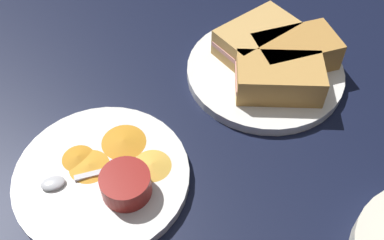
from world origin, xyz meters
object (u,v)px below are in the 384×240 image
sandwich_half_extra (256,38)px  spoon_by_gravy_ramekin (63,181)px  sandwich_half_near (279,78)px  ramekin_dark_sauce (259,35)px  sandwich_half_far (295,52)px  plate_chips_companion (102,176)px  spoon_by_dark_ramekin (271,63)px  plate_sandwich_main (265,72)px  ramekin_light_gravy (126,184)px

sandwich_half_extra → spoon_by_gravy_ramekin: (29.16, 24.58, -2.04)cm
sandwich_half_extra → spoon_by_gravy_ramekin: sandwich_half_extra is taller
spoon_by_gravy_ramekin → sandwich_half_near: bearing=-154.2°
sandwich_half_extra → ramekin_dark_sauce: 1.24cm
ramekin_dark_sauce → sandwich_half_far: bearing=137.3°
plate_chips_companion → spoon_by_dark_ramekin: bearing=-143.5°
plate_sandwich_main → sandwich_half_near: sandwich_half_near is taller
plate_sandwich_main → sandwich_half_extra: bearing=-77.6°
sandwich_half_near → ramekin_dark_sauce: 10.56cm
sandwich_half_extra → spoon_by_gravy_ramekin: size_ratio=1.51×
plate_sandwich_main → spoon_by_gravy_ramekin: bearing=33.3°
sandwich_half_far → spoon_by_gravy_ramekin: 40.75cm
sandwich_half_near → ramekin_light_gravy: size_ratio=2.12×
ramekin_dark_sauce → plate_sandwich_main: bearing=93.4°
spoon_by_dark_ramekin → plate_chips_companion: size_ratio=0.42×
spoon_by_dark_ramekin → spoon_by_gravy_ramekin: (31.21, 20.66, 0.00)cm
spoon_by_dark_ramekin → plate_sandwich_main: bearing=39.0°
sandwich_half_near → sandwich_half_far: 6.86cm
ramekin_dark_sauce → sandwich_half_near: bearing=97.5°
sandwich_half_extra → ramekin_dark_sauce: sandwich_half_extra is taller
spoon_by_dark_ramekin → ramekin_light_gravy: 32.04cm
sandwich_half_near → spoon_by_dark_ramekin: sandwich_half_near is taller
plate_chips_companion → ramekin_light_gravy: 5.30cm
sandwich_half_near → spoon_by_gravy_ramekin: (31.24, 15.10, -2.04)cm
plate_chips_companion → sandwich_half_far: bearing=-146.7°
plate_sandwich_main → plate_chips_companion: bearing=36.4°
sandwich_half_far → sandwich_half_extra: bearing=-32.6°
sandwich_half_near → ramekin_light_gravy: bearing=36.6°
sandwich_half_near → ramekin_light_gravy: 28.42cm
spoon_by_gravy_ramekin → sandwich_half_extra: bearing=-139.9°
plate_sandwich_main → sandwich_half_near: 5.81cm
spoon_by_dark_ramekin → ramekin_light_gravy: size_ratio=1.51×
plate_sandwich_main → ramekin_light_gravy: (21.77, 21.67, 2.57)cm
ramekin_light_gravy → plate_chips_companion: bearing=-39.8°
plate_sandwich_main → sandwich_half_near: (-1.04, 4.74, 3.20)cm
sandwich_half_far → ramekin_light_gravy: 34.91cm
sandwich_half_extra → plate_chips_companion: (24.29, 23.44, -3.20)cm
ramekin_dark_sauce → spoon_by_dark_ramekin: size_ratio=0.61×
sandwich_half_far → ramekin_light_gravy: size_ratio=2.23×
sandwich_half_near → spoon_by_gravy_ramekin: bearing=25.8°
ramekin_dark_sauce → plate_chips_companion: bearing=44.4°
plate_sandwich_main → spoon_by_dark_ramekin: bearing=-141.0°
sandwich_half_extra → ramekin_light_gravy: size_ratio=2.29×
sandwich_half_near → plate_chips_companion: (26.37, 13.97, -3.20)cm
plate_sandwich_main → spoon_by_gravy_ramekin: (30.20, 19.84, 1.16)cm
plate_sandwich_main → sandwich_half_extra: size_ratio=1.70×
plate_chips_companion → ramekin_dark_sauce: bearing=-135.6°
spoon_by_dark_ramekin → ramekin_light_gravy: bearing=44.6°
sandwich_half_extra → spoon_by_dark_ramekin: (-2.06, 3.92, -2.04)cm
sandwich_half_extra → spoon_by_gravy_ramekin: 38.19cm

